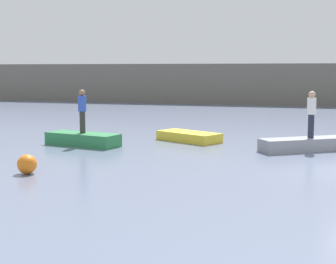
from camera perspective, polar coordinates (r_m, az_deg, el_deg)
The scene contains 6 objects.
rowboat_green at distance 20.32m, azimuth -9.47°, elevation -0.80°, with size 3.01×1.04×0.49m, color #2D7F47.
rowboat_yellow at distance 21.25m, azimuth 2.35°, elevation -0.52°, with size 2.68×1.17×0.39m, color gold.
rowboat_grey at distance 19.51m, azimuth 15.58°, elevation -1.31°, with size 3.87×0.90×0.48m, color gray.
person_blue_shirt at distance 20.19m, azimuth -9.54°, elevation 2.57°, with size 0.32×0.32×1.70m.
person_white_shirt at distance 19.38m, azimuth 15.70°, elevation 2.19°, with size 0.32×0.32×1.71m.
mooring_buoy at distance 15.17m, azimuth -15.44°, elevation -3.49°, with size 0.56×0.56×0.56m, color orange.
Camera 1 is at (-1.58, -15.78, 2.98)m, focal length 54.69 mm.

